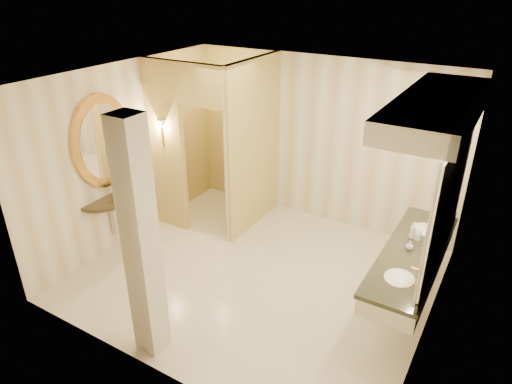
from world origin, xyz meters
TOP-DOWN VIEW (x-y plane):
  - floor at (0.00, 0.00)m, footprint 4.50×4.50m
  - ceiling at (0.00, 0.00)m, footprint 4.50×4.50m
  - wall_back at (0.00, 2.00)m, footprint 4.50×0.02m
  - wall_front at (0.00, -2.00)m, footprint 4.50×0.02m
  - wall_left at (-2.25, 0.00)m, footprint 0.02×4.00m
  - wall_right at (2.25, 0.00)m, footprint 0.02×4.00m
  - toilet_closet at (-1.11, 0.97)m, footprint 1.50×1.55m
  - wall_sconce at (-1.93, 0.43)m, footprint 0.14×0.14m
  - vanity at (1.98, 0.29)m, footprint 0.75×2.38m
  - console_shelf at (-2.21, -0.46)m, footprint 1.02×1.02m
  - pillar at (-0.32, -1.74)m, footprint 0.28×0.28m
  - tissue_box at (-2.01, -0.42)m, footprint 0.17×0.17m
  - toilet at (-1.10, 1.41)m, footprint 0.40×0.66m
  - soap_bottle_a at (1.94, 0.56)m, footprint 0.08×0.08m
  - soap_bottle_b at (1.90, 0.30)m, footprint 0.10×0.10m
  - soap_bottle_c at (1.87, 0.57)m, footprint 0.11×0.11m

SIDE VIEW (x-z plane):
  - floor at x=0.00m, z-range 0.00..0.00m
  - toilet at x=-1.10m, z-range 0.00..0.66m
  - soap_bottle_b at x=1.90m, z-range 0.88..0.99m
  - tissue_box at x=-2.01m, z-range 0.88..1.01m
  - soap_bottle_a at x=1.94m, z-range 0.88..1.02m
  - soap_bottle_c at x=1.87m, z-range 0.88..1.09m
  - console_shelf at x=-2.21m, z-range 0.36..2.33m
  - wall_back at x=0.00m, z-range 0.00..2.70m
  - wall_front at x=0.00m, z-range 0.00..2.70m
  - wall_left at x=-2.25m, z-range 0.00..2.70m
  - wall_right at x=2.25m, z-range 0.00..2.70m
  - pillar at x=-0.32m, z-range 0.00..2.70m
  - toilet_closet at x=-1.11m, z-range 0.04..2.74m
  - vanity at x=1.98m, z-range 0.58..2.67m
  - wall_sconce at x=-1.93m, z-range 1.52..1.94m
  - ceiling at x=0.00m, z-range 2.70..2.70m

